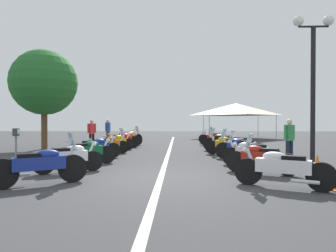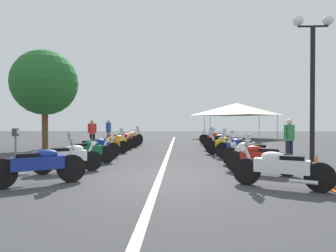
% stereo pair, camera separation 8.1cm
% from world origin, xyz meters
% --- Properties ---
extents(ground_plane, '(80.00, 80.00, 0.00)m').
position_xyz_m(ground_plane, '(0.00, 0.00, 0.00)').
color(ground_plane, '#38383A').
extents(lane_centre_stripe, '(29.23, 0.16, 0.01)m').
position_xyz_m(lane_centre_stripe, '(6.42, 0.00, 0.00)').
color(lane_centre_stripe, beige).
rests_on(lane_centre_stripe, ground_plane).
extents(motorcycle_left_row_0, '(1.30, 1.90, 1.23)m').
position_xyz_m(motorcycle_left_row_0, '(-0.92, 2.72, 0.48)').
color(motorcycle_left_row_0, black).
rests_on(motorcycle_left_row_0, ground_plane).
extents(motorcycle_left_row_1, '(1.10, 1.78, 0.98)m').
position_xyz_m(motorcycle_left_row_1, '(0.81, 2.70, 0.45)').
color(motorcycle_left_row_1, black).
rests_on(motorcycle_left_row_1, ground_plane).
extents(motorcycle_left_row_2, '(1.21, 1.84, 1.00)m').
position_xyz_m(motorcycle_left_row_2, '(2.37, 2.68, 0.46)').
color(motorcycle_left_row_2, black).
rests_on(motorcycle_left_row_2, ground_plane).
extents(motorcycle_left_row_3, '(1.23, 1.90, 0.99)m').
position_xyz_m(motorcycle_left_row_3, '(4.00, 2.86, 0.45)').
color(motorcycle_left_row_3, black).
rests_on(motorcycle_left_row_3, ground_plane).
extents(motorcycle_left_row_4, '(1.20, 1.74, 1.19)m').
position_xyz_m(motorcycle_left_row_4, '(5.67, 2.71, 0.46)').
color(motorcycle_left_row_4, black).
rests_on(motorcycle_left_row_4, ground_plane).
extents(motorcycle_left_row_5, '(1.45, 1.74, 0.99)m').
position_xyz_m(motorcycle_left_row_5, '(7.31, 2.75, 0.45)').
color(motorcycle_left_row_5, black).
rests_on(motorcycle_left_row_5, ground_plane).
extents(motorcycle_left_row_6, '(1.19, 1.89, 1.02)m').
position_xyz_m(motorcycle_left_row_6, '(8.91, 2.70, 0.47)').
color(motorcycle_left_row_6, black).
rests_on(motorcycle_left_row_6, ground_plane).
extents(motorcycle_left_row_7, '(1.15, 1.86, 1.22)m').
position_xyz_m(motorcycle_left_row_7, '(10.50, 2.71, 0.48)').
color(motorcycle_left_row_7, black).
rests_on(motorcycle_left_row_7, ground_plane).
extents(motorcycle_left_row_8, '(1.43, 1.65, 1.01)m').
position_xyz_m(motorcycle_left_row_8, '(12.13, 2.85, 0.46)').
color(motorcycle_left_row_8, black).
rests_on(motorcycle_left_row_8, ground_plane).
extents(motorcycle_right_row_0, '(1.12, 1.99, 1.20)m').
position_xyz_m(motorcycle_right_row_0, '(-0.99, -2.76, 0.46)').
color(motorcycle_right_row_0, black).
rests_on(motorcycle_right_row_0, ground_plane).
extents(motorcycle_right_row_1, '(1.14, 1.86, 0.99)m').
position_xyz_m(motorcycle_right_row_1, '(0.81, -2.80, 0.45)').
color(motorcycle_right_row_1, black).
rests_on(motorcycle_right_row_1, ground_plane).
extents(motorcycle_right_row_2, '(0.98, 1.89, 1.20)m').
position_xyz_m(motorcycle_right_row_2, '(2.28, -2.89, 0.46)').
color(motorcycle_right_row_2, black).
rests_on(motorcycle_right_row_2, ground_plane).
extents(motorcycle_right_row_3, '(1.06, 1.92, 1.22)m').
position_xyz_m(motorcycle_right_row_3, '(3.96, -2.89, 0.47)').
color(motorcycle_right_row_3, black).
rests_on(motorcycle_right_row_3, ground_plane).
extents(motorcycle_right_row_4, '(1.05, 1.93, 1.21)m').
position_xyz_m(motorcycle_right_row_4, '(5.53, -2.64, 0.47)').
color(motorcycle_right_row_4, black).
rests_on(motorcycle_right_row_4, ground_plane).
extents(motorcycle_right_row_5, '(0.95, 1.95, 1.23)m').
position_xyz_m(motorcycle_right_row_5, '(7.31, -2.69, 0.48)').
color(motorcycle_right_row_5, black).
rests_on(motorcycle_right_row_5, ground_plane).
extents(motorcycle_right_row_6, '(0.99, 1.93, 1.19)m').
position_xyz_m(motorcycle_right_row_6, '(8.83, -2.91, 0.46)').
color(motorcycle_right_row_6, black).
rests_on(motorcycle_right_row_6, ground_plane).
extents(motorcycle_right_row_7, '(1.23, 1.99, 1.02)m').
position_xyz_m(motorcycle_right_row_7, '(10.57, -2.82, 0.47)').
color(motorcycle_right_row_7, black).
rests_on(motorcycle_right_row_7, ground_plane).
extents(motorcycle_right_row_8, '(1.14, 1.87, 1.00)m').
position_xyz_m(motorcycle_right_row_8, '(12.12, -2.78, 0.46)').
color(motorcycle_right_row_8, black).
rests_on(motorcycle_right_row_8, ground_plane).
extents(street_lamp_twin_globe, '(0.32, 1.22, 4.73)m').
position_xyz_m(street_lamp_twin_globe, '(1.54, -4.59, 3.25)').
color(street_lamp_twin_globe, black).
rests_on(street_lamp_twin_globe, ground_plane).
extents(parking_meter, '(0.19, 0.14, 1.29)m').
position_xyz_m(parking_meter, '(0.62, 4.17, 0.90)').
color(parking_meter, slate).
rests_on(parking_meter, ground_plane).
extents(traffic_cone_1, '(0.36, 0.36, 0.61)m').
position_xyz_m(traffic_cone_1, '(0.42, -4.21, 0.29)').
color(traffic_cone_1, orange).
rests_on(traffic_cone_1, ground_plane).
extents(bystander_0, '(0.32, 0.47, 1.58)m').
position_xyz_m(bystander_0, '(3.37, -4.57, 0.92)').
color(bystander_0, '#1E2338').
rests_on(bystander_0, ground_plane).
extents(bystander_1, '(0.49, 0.32, 1.67)m').
position_xyz_m(bystander_1, '(12.33, 4.36, 0.98)').
color(bystander_1, brown).
rests_on(bystander_1, ground_plane).
extents(bystander_2, '(0.39, 0.41, 1.61)m').
position_xyz_m(bystander_2, '(8.96, 4.47, 0.94)').
color(bystander_2, black).
rests_on(bystander_2, ground_plane).
extents(roadside_tree_0, '(3.53, 3.53, 5.39)m').
position_xyz_m(roadside_tree_0, '(8.09, 6.81, 3.61)').
color(roadside_tree_0, brown).
rests_on(roadside_tree_0, ground_plane).
extents(event_tent, '(6.11, 6.11, 3.20)m').
position_xyz_m(event_tent, '(19.57, -5.80, 2.65)').
color(event_tent, beige).
rests_on(event_tent, ground_plane).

